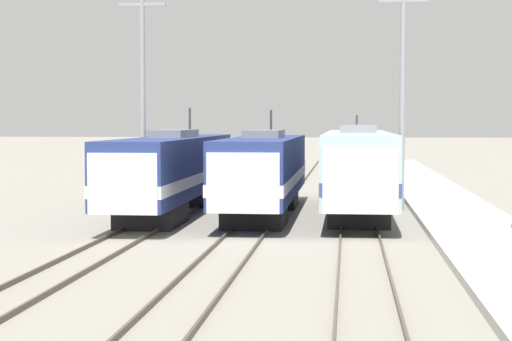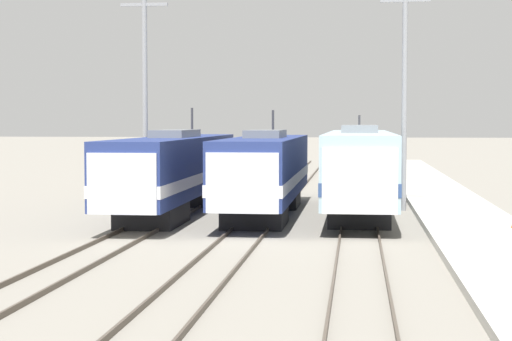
% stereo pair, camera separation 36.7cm
% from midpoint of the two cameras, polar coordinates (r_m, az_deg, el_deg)
% --- Properties ---
extents(ground_plane, '(400.00, 400.00, 0.00)m').
position_cam_midpoint_polar(ground_plane, '(32.31, -1.07, -4.45)').
color(ground_plane, gray).
extents(rail_pair_far_left, '(1.51, 120.00, 0.15)m').
position_cam_midpoint_polar(rail_pair_far_left, '(33.11, -8.51, -4.17)').
color(rail_pair_far_left, '#4C4238').
rests_on(rail_pair_far_left, ground_plane).
extents(rail_pair_center, '(1.51, 120.00, 0.15)m').
position_cam_midpoint_polar(rail_pair_center, '(32.30, -1.07, -4.32)').
color(rail_pair_center, '#4C4238').
rests_on(rail_pair_center, ground_plane).
extents(rail_pair_far_right, '(1.51, 120.00, 0.15)m').
position_cam_midpoint_polar(rail_pair_far_right, '(32.05, 6.62, -4.40)').
color(rail_pair_far_right, '#4C4238').
rests_on(rail_pair_far_right, ground_plane).
extents(locomotive_far_left, '(2.86, 18.67, 5.06)m').
position_cam_midpoint_polar(locomotive_far_left, '(39.94, -5.91, -0.03)').
color(locomotive_far_left, black).
rests_on(locomotive_far_left, ground_plane).
extents(locomotive_center, '(3.00, 16.12, 4.92)m').
position_cam_midpoint_polar(locomotive_center, '(38.95, 0.20, -0.10)').
color(locomotive_center, black).
rests_on(locomotive_center, ground_plane).
extents(locomotive_far_right, '(3.05, 20.02, 4.68)m').
position_cam_midpoint_polar(locomotive_far_right, '(40.94, 6.53, 0.19)').
color(locomotive_far_right, '#232326').
rests_on(locomotive_far_right, ground_plane).
extents(catenary_tower_left, '(2.39, 0.27, 11.57)m').
position_cam_midpoint_polar(catenary_tower_left, '(43.45, -7.81, 5.56)').
color(catenary_tower_left, gray).
rests_on(catenary_tower_left, ground_plane).
extents(catenary_tower_right, '(2.39, 0.27, 11.57)m').
position_cam_midpoint_polar(catenary_tower_right, '(42.25, 9.50, 5.61)').
color(catenary_tower_right, gray).
rests_on(catenary_tower_right, ground_plane).
extents(platform, '(4.00, 120.00, 0.27)m').
position_cam_midpoint_polar(platform, '(32.41, 14.74, -4.30)').
color(platform, '#B7B5AD').
rests_on(platform, ground_plane).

